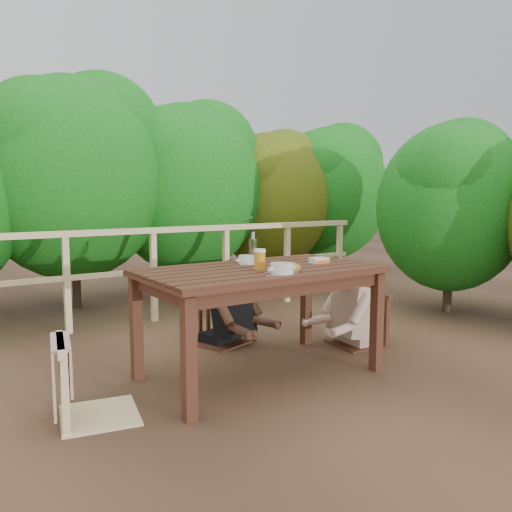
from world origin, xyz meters
TOP-DOWN VIEW (x-y plane):
  - ground at (0.00, 0.00)m, footprint 60.00×60.00m
  - table at (0.00, 0.00)m, footprint 1.74×0.98m
  - chair_left at (-1.23, -0.05)m, footprint 0.56×0.56m
  - chair_far at (0.18, 0.90)m, footprint 0.61×0.61m
  - chair_right at (1.18, 0.16)m, footprint 0.49×0.49m
  - woman at (0.18, 0.92)m, footprint 0.64×0.71m
  - diner_right at (1.21, 0.16)m, footprint 0.66×0.56m
  - railing at (0.00, 2.00)m, footprint 5.60×0.10m
  - hedge_row at (0.40, 3.20)m, footprint 6.60×1.60m
  - soup_near at (-0.05, -0.33)m, footprint 0.27×0.27m
  - soup_far at (0.04, 0.22)m, footprint 0.25×0.25m
  - bread_roll at (0.07, -0.29)m, footprint 0.14×0.10m
  - beer_glass at (-0.05, -0.08)m, footprint 0.09×0.09m
  - bottle at (0.05, 0.17)m, footprint 0.06×0.06m
  - butter_tub at (0.52, -0.06)m, footprint 0.15×0.12m

SIDE VIEW (x-z plane):
  - ground at x=0.00m, z-range 0.00..0.00m
  - table at x=0.00m, z-range 0.00..0.80m
  - chair_right at x=1.18m, z-range 0.00..0.88m
  - chair_left at x=-1.23m, z-range 0.00..0.95m
  - chair_far at x=0.18m, z-range 0.00..0.97m
  - railing at x=0.00m, z-range 0.00..1.01m
  - woman at x=0.18m, z-range 0.00..1.18m
  - diner_right at x=1.21m, z-range 0.00..1.22m
  - butter_tub at x=0.52m, z-range 0.80..0.86m
  - bread_roll at x=0.07m, z-range 0.80..0.88m
  - soup_far at x=0.04m, z-range 0.80..0.88m
  - soup_near at x=-0.05m, z-range 0.80..0.89m
  - beer_glass at x=-0.05m, z-range 0.80..0.97m
  - bottle at x=0.05m, z-range 0.80..1.07m
  - hedge_row at x=0.40m, z-range 0.00..3.80m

